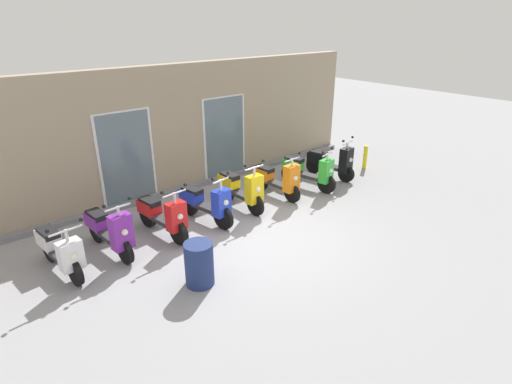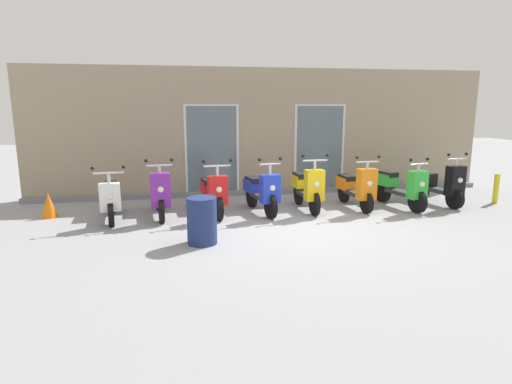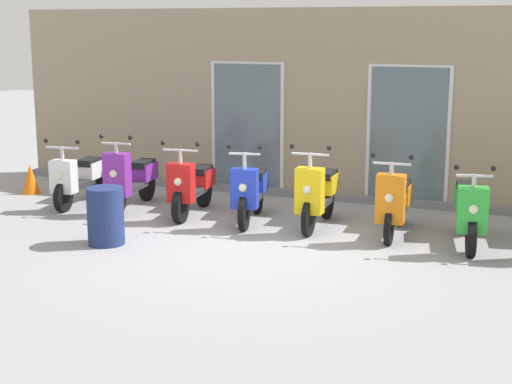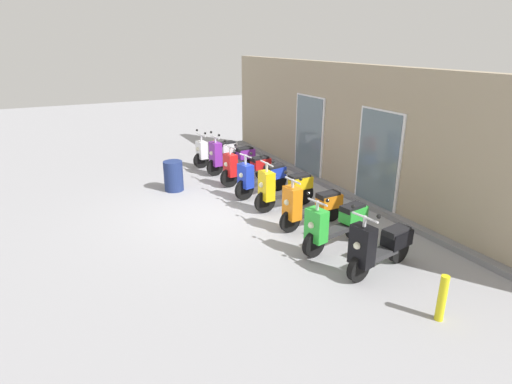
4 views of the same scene
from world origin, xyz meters
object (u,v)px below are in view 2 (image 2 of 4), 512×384
at_px(scooter_purple, 159,193).
at_px(scooter_green, 401,186).
at_px(scooter_black, 439,184).
at_px(trash_bin, 202,221).
at_px(scooter_white, 111,197).
at_px(scooter_red, 213,193).
at_px(curb_bollard, 496,188).
at_px(traffic_cone, 49,205).
at_px(scooter_blue, 261,191).
at_px(scooter_yellow, 307,187).
at_px(scooter_orange, 356,187).

bearing_deg(scooter_purple, scooter_green, -1.83).
bearing_deg(scooter_black, trash_bin, -161.26).
height_order(scooter_white, scooter_red, scooter_red).
distance_m(scooter_white, curb_bollard, 8.71).
xyz_separation_m(scooter_green, traffic_cone, (-7.56, 0.50, -0.22)).
bearing_deg(trash_bin, scooter_white, 132.53).
height_order(scooter_red, scooter_black, scooter_black).
xyz_separation_m(scooter_blue, curb_bollard, (5.64, -0.09, -0.13)).
bearing_deg(scooter_black, scooter_blue, -179.51).
bearing_deg(traffic_cone, scooter_white, -17.80).
xyz_separation_m(scooter_yellow, scooter_black, (3.20, -0.02, -0.04)).
relative_size(scooter_blue, scooter_yellow, 1.01).
xyz_separation_m(scooter_purple, scooter_green, (5.32, -0.17, -0.01)).
bearing_deg(scooter_yellow, traffic_cone, 176.15).
xyz_separation_m(trash_bin, traffic_cone, (-3.01, 2.28, -0.13)).
distance_m(scooter_white, scooter_green, 6.26).
distance_m(scooter_purple, scooter_yellow, 3.17).
height_order(scooter_black, traffic_cone, scooter_black).
xyz_separation_m(scooter_black, trash_bin, (-5.60, -1.90, -0.09)).
distance_m(scooter_yellow, traffic_cone, 5.43).
height_order(trash_bin, curb_bollard, trash_bin).
distance_m(scooter_blue, scooter_orange, 2.17).
bearing_deg(curb_bollard, scooter_orange, 177.91).
distance_m(scooter_white, traffic_cone, 1.38).
relative_size(scooter_orange, scooter_black, 1.04).
xyz_separation_m(scooter_green, curb_bollard, (2.45, -0.01, -0.13)).
distance_m(scooter_white, scooter_blue, 3.07).
bearing_deg(scooter_white, scooter_blue, 0.02).
distance_m(scooter_yellow, scooter_orange, 1.14).
height_order(scooter_orange, scooter_black, scooter_black).
bearing_deg(scooter_purple, curb_bollard, -1.29).
bearing_deg(scooter_green, scooter_red, 177.88).
bearing_deg(traffic_cone, trash_bin, -37.15).
xyz_separation_m(scooter_blue, traffic_cone, (-4.37, 0.42, -0.22)).
xyz_separation_m(scooter_red, scooter_black, (5.26, -0.04, 0.02)).
distance_m(scooter_blue, scooter_green, 3.19).
height_order(scooter_purple, scooter_green, scooter_purple).
xyz_separation_m(scooter_yellow, curb_bollard, (4.60, -0.14, -0.17)).
xyz_separation_m(scooter_orange, scooter_black, (2.06, -0.00, -0.01)).
relative_size(scooter_green, trash_bin, 2.09).
relative_size(scooter_white, scooter_red, 0.96).
xyz_separation_m(scooter_orange, traffic_cone, (-6.54, 0.38, -0.23)).
distance_m(scooter_purple, traffic_cone, 2.28).
bearing_deg(scooter_red, scooter_black, -0.41).
height_order(scooter_orange, scooter_green, scooter_orange).
height_order(scooter_yellow, scooter_black, scooter_yellow).
relative_size(scooter_yellow, scooter_green, 0.97).
height_order(scooter_white, scooter_blue, scooter_blue).
height_order(scooter_purple, curb_bollard, scooter_purple).
bearing_deg(scooter_orange, traffic_cone, 176.70).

